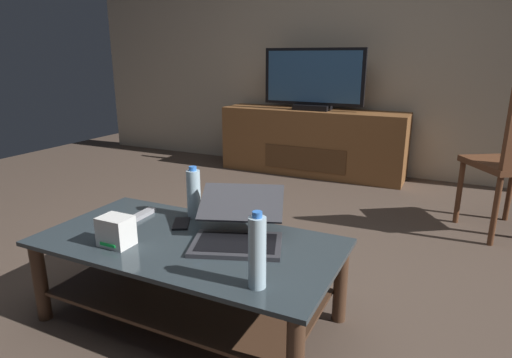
{
  "coord_description": "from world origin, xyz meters",
  "views": [
    {
      "loc": [
        0.85,
        -1.71,
        1.13
      ],
      "look_at": [
        -0.05,
        0.16,
        0.53
      ],
      "focal_mm": 29.88,
      "sensor_mm": 36.0,
      "label": 1
    }
  ],
  "objects_px": {
    "water_bottle_far": "(194,193)",
    "water_bottle_near": "(257,252)",
    "coffee_table": "(189,265)",
    "cell_phone": "(181,224)",
    "tv_remote": "(143,214)",
    "media_cabinet": "(312,142)",
    "television": "(313,81)",
    "laptop": "(239,227)",
    "router_box": "(116,231)"
  },
  "relations": [
    {
      "from": "laptop",
      "to": "router_box",
      "type": "height_order",
      "value": "laptop"
    },
    {
      "from": "water_bottle_near",
      "to": "tv_remote",
      "type": "height_order",
      "value": "water_bottle_near"
    },
    {
      "from": "router_box",
      "to": "water_bottle_far",
      "type": "xyz_separation_m",
      "value": [
        0.1,
        0.41,
        0.06
      ]
    },
    {
      "from": "coffee_table",
      "to": "router_box",
      "type": "xyz_separation_m",
      "value": [
        -0.24,
        -0.17,
        0.18
      ]
    },
    {
      "from": "media_cabinet",
      "to": "water_bottle_near",
      "type": "height_order",
      "value": "water_bottle_near"
    },
    {
      "from": "laptop",
      "to": "water_bottle_far",
      "type": "distance_m",
      "value": 0.36
    },
    {
      "from": "television",
      "to": "router_box",
      "type": "distance_m",
      "value": 2.78
    },
    {
      "from": "media_cabinet",
      "to": "router_box",
      "type": "relative_size",
      "value": 13.75
    },
    {
      "from": "water_bottle_far",
      "to": "tv_remote",
      "type": "relative_size",
      "value": 1.57
    },
    {
      "from": "laptop",
      "to": "water_bottle_near",
      "type": "relative_size",
      "value": 1.89
    },
    {
      "from": "coffee_table",
      "to": "television",
      "type": "xyz_separation_m",
      "value": [
        -0.32,
        2.57,
        0.64
      ]
    },
    {
      "from": "water_bottle_near",
      "to": "cell_phone",
      "type": "relative_size",
      "value": 1.93
    },
    {
      "from": "media_cabinet",
      "to": "water_bottle_far",
      "type": "bearing_deg",
      "value": -85.46
    },
    {
      "from": "media_cabinet",
      "to": "tv_remote",
      "type": "bearing_deg",
      "value": -90.96
    },
    {
      "from": "water_bottle_near",
      "to": "water_bottle_far",
      "type": "relative_size",
      "value": 1.08
    },
    {
      "from": "television",
      "to": "router_box",
      "type": "height_order",
      "value": "television"
    },
    {
      "from": "water_bottle_near",
      "to": "tv_remote",
      "type": "xyz_separation_m",
      "value": [
        -0.79,
        0.35,
        -0.12
      ]
    },
    {
      "from": "coffee_table",
      "to": "media_cabinet",
      "type": "bearing_deg",
      "value": 96.98
    },
    {
      "from": "water_bottle_near",
      "to": "television",
      "type": "bearing_deg",
      "value": 104.96
    },
    {
      "from": "media_cabinet",
      "to": "television",
      "type": "relative_size",
      "value": 1.84
    },
    {
      "from": "water_bottle_near",
      "to": "media_cabinet",
      "type": "bearing_deg",
      "value": 104.85
    },
    {
      "from": "laptop",
      "to": "water_bottle_far",
      "type": "height_order",
      "value": "water_bottle_far"
    },
    {
      "from": "television",
      "to": "cell_phone",
      "type": "distance_m",
      "value": 2.5
    },
    {
      "from": "laptop",
      "to": "media_cabinet",
      "type": "bearing_deg",
      "value": 101.53
    },
    {
      "from": "laptop",
      "to": "cell_phone",
      "type": "bearing_deg",
      "value": 174.21
    },
    {
      "from": "water_bottle_far",
      "to": "television",
      "type": "bearing_deg",
      "value": 94.58
    },
    {
      "from": "television",
      "to": "water_bottle_far",
      "type": "distance_m",
      "value": 2.37
    },
    {
      "from": "media_cabinet",
      "to": "laptop",
      "type": "bearing_deg",
      "value": -78.47
    },
    {
      "from": "media_cabinet",
      "to": "water_bottle_far",
      "type": "relative_size",
      "value": 7.16
    },
    {
      "from": "coffee_table",
      "to": "laptop",
      "type": "distance_m",
      "value": 0.28
    },
    {
      "from": "water_bottle_far",
      "to": "water_bottle_near",
      "type": "bearing_deg",
      "value": -39.59
    },
    {
      "from": "coffee_table",
      "to": "router_box",
      "type": "bearing_deg",
      "value": -145.01
    },
    {
      "from": "laptop",
      "to": "coffee_table",
      "type": "bearing_deg",
      "value": -152.49
    },
    {
      "from": "television",
      "to": "cell_phone",
      "type": "height_order",
      "value": "television"
    },
    {
      "from": "television",
      "to": "media_cabinet",
      "type": "bearing_deg",
      "value": 90.0
    },
    {
      "from": "television",
      "to": "laptop",
      "type": "xyz_separation_m",
      "value": [
        0.51,
        -2.47,
        -0.47
      ]
    },
    {
      "from": "water_bottle_far",
      "to": "cell_phone",
      "type": "xyz_separation_m",
      "value": [
        0.0,
        -0.12,
        -0.11
      ]
    },
    {
      "from": "coffee_table",
      "to": "router_box",
      "type": "relative_size",
      "value": 9.84
    },
    {
      "from": "water_bottle_far",
      "to": "coffee_table",
      "type": "bearing_deg",
      "value": -62.19
    },
    {
      "from": "media_cabinet",
      "to": "television",
      "type": "distance_m",
      "value": 0.59
    },
    {
      "from": "media_cabinet",
      "to": "water_bottle_near",
      "type": "bearing_deg",
      "value": -75.15
    },
    {
      "from": "router_box",
      "to": "water_bottle_near",
      "type": "height_order",
      "value": "water_bottle_near"
    },
    {
      "from": "router_box",
      "to": "cell_phone",
      "type": "bearing_deg",
      "value": 69.9
    },
    {
      "from": "laptop",
      "to": "router_box",
      "type": "xyz_separation_m",
      "value": [
        -0.43,
        -0.26,
        0.0
      ]
    },
    {
      "from": "coffee_table",
      "to": "television",
      "type": "distance_m",
      "value": 2.67
    },
    {
      "from": "coffee_table",
      "to": "television",
      "type": "height_order",
      "value": "television"
    },
    {
      "from": "tv_remote",
      "to": "cell_phone",
      "type": "bearing_deg",
      "value": -3.42
    },
    {
      "from": "coffee_table",
      "to": "cell_phone",
      "type": "relative_size",
      "value": 9.17
    },
    {
      "from": "water_bottle_far",
      "to": "cell_phone",
      "type": "distance_m",
      "value": 0.16
    },
    {
      "from": "water_bottle_far",
      "to": "tv_remote",
      "type": "height_order",
      "value": "water_bottle_far"
    }
  ]
}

